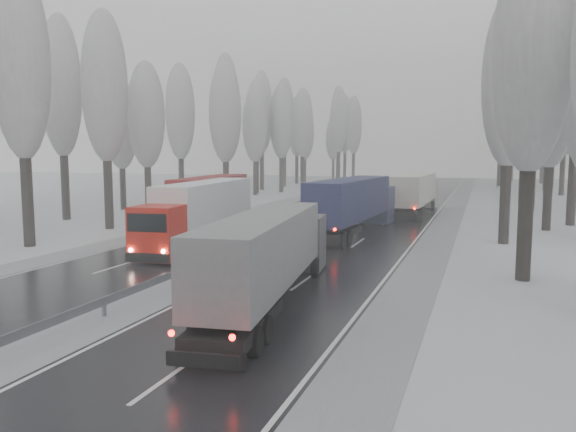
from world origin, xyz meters
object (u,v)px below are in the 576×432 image
Objects in this scene: truck_blue_box at (355,202)px; box_truck_distant at (421,183)px; truck_red_red at (207,198)px; truck_cream_box at (417,191)px; truck_grey_tarp at (270,251)px; truck_red_white at (201,208)px.

box_truck_distant is (-0.46, 51.16, -1.11)m from truck_blue_box.
box_truck_distant is 52.55m from truck_red_red.
truck_cream_box is 2.20× the size of box_truck_distant.
truck_red_red reaches higher than box_truck_distant.
truck_grey_tarp is 2.05× the size of box_truck_distant.
truck_grey_tarp is 71.56m from box_truck_distant.
truck_grey_tarp is 16.29m from truck_red_white.
box_truck_distant is at bearing 74.88° from truck_red_white.
truck_cream_box is at bearing 80.03° from truck_grey_tarp.
truck_red_red is (-11.85, -51.19, 1.06)m from box_truck_distant.
truck_grey_tarp is at bearing -64.33° from truck_red_red.
truck_red_red is at bearing -176.23° from truck_blue_box.
truck_cream_box is 21.60m from truck_red_red.
truck_red_white reaches higher than box_truck_distant.
truck_cream_box is (1.73, 35.78, 0.17)m from truck_grey_tarp.
truck_blue_box reaches higher than truck_red_red.
box_truck_distant is 0.44× the size of truck_red_red.
truck_red_red is at bearing 116.13° from truck_grey_tarp.
truck_grey_tarp is at bearing -59.28° from truck_red_white.
truck_cream_box is at bearing -87.83° from box_truck_distant.
truck_blue_box reaches higher than truck_red_white.
truck_red_white is (-8.42, -58.64, 1.05)m from box_truck_distant.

